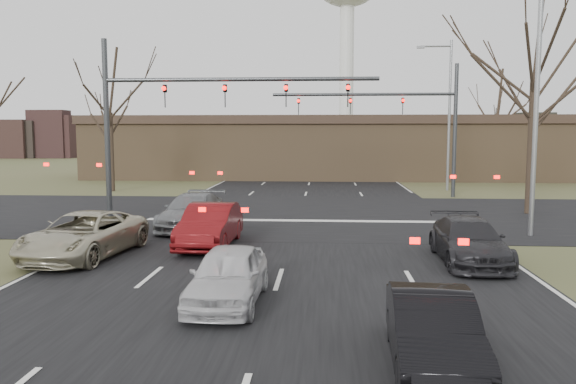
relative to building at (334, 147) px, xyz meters
name	(u,v)px	position (x,y,z in m)	size (l,w,h in m)	color
ground	(267,317)	(-2.00, -38.00, -2.67)	(360.00, 360.00, 0.00)	#444D29
road_main	(316,163)	(-2.00, 22.00, -2.66)	(14.00, 300.00, 0.02)	black
road_cross	(299,214)	(-2.00, -23.00, -2.65)	(200.00, 14.00, 0.02)	black
building	(334,147)	(0.00, 0.00, 0.00)	(42.40, 10.40, 5.30)	brown
mast_arm_near	(179,106)	(-7.23, -25.00, 2.41)	(12.12, 0.24, 8.00)	#383A3D
mast_arm_far	(408,114)	(4.18, -15.00, 2.35)	(11.12, 0.24, 8.00)	#383A3D
streetlight_right_near	(532,87)	(6.82, -28.00, 2.92)	(2.34, 0.25, 10.00)	gray
streetlight_right_far	(447,107)	(7.32, -11.00, 2.92)	(2.34, 0.25, 10.00)	gray
tree_right_near	(536,25)	(9.00, -22.00, 6.23)	(6.90, 6.90, 11.50)	black
tree_left_far	(109,80)	(-15.00, -13.00, 4.68)	(5.70, 5.70, 9.50)	black
tree_right_far	(498,94)	(13.00, -3.00, 4.29)	(5.40, 5.40, 9.00)	black
car_silver_suv	(84,235)	(-8.32, -32.67, -1.96)	(2.34, 5.07, 1.41)	#B4AE91
car_white_sedan	(228,275)	(-2.99, -37.10, -2.01)	(1.54, 3.84, 1.31)	silver
car_black_hatch	(433,331)	(1.00, -40.42, -2.03)	(1.34, 3.83, 1.26)	black
car_charcoal_sedan	(469,241)	(3.54, -32.60, -2.01)	(1.84, 4.53, 1.31)	black
car_grey_ahead	(192,211)	(-6.19, -27.17, -1.96)	(1.97, 4.86, 1.41)	slate
car_red_ahead	(210,225)	(-4.71, -30.73, -1.93)	(1.55, 4.44, 1.46)	#630E10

